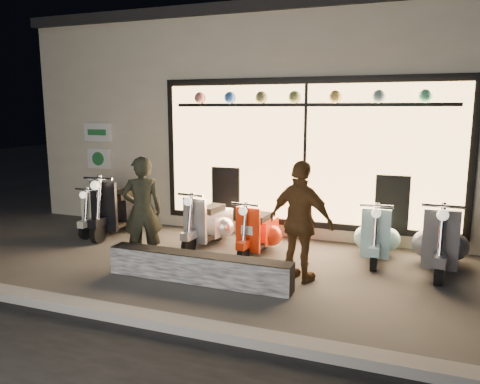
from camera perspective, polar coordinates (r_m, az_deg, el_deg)
The scene contains 12 objects.
ground at distance 7.07m, azimuth -2.35°, elevation -9.17°, with size 40.00×40.00×0.00m, color #383533.
kerb at distance 5.41m, azimuth -10.97°, elevation -15.02°, with size 40.00×0.25×0.12m, color slate.
shop_building at distance 11.43m, azimuth 7.52°, elevation 8.90°, with size 10.20×6.23×4.20m.
graffiti_barrier at distance 6.47m, azimuth -5.10°, elevation -9.21°, with size 2.63×0.28×0.40m, color black.
scooter_silver at distance 8.19m, azimuth -3.60°, elevation -3.71°, with size 0.52×1.33×0.94m.
scooter_red at distance 7.73m, azimuth 2.37°, elevation -4.74°, with size 0.44×1.24×0.88m.
scooter_black at distance 9.22m, azimuth -14.23°, elevation -2.00°, with size 0.55×1.55×1.11m.
scooter_cream at distance 9.38m, azimuth -15.90°, elevation -2.46°, with size 0.40×1.22×0.88m.
scooter_blue at distance 7.74m, azimuth 16.32°, elevation -4.97°, with size 0.44×1.30×0.94m.
scooter_grey at distance 7.54m, azimuth 23.24°, elevation -5.46°, with size 0.50×1.46×1.05m.
man at distance 7.19m, azimuth -11.81°, elevation -2.24°, with size 0.60×0.39×1.65m, color black.
woman at distance 6.38m, azimuth 7.43°, elevation -3.63°, with size 0.97×0.41×1.66m, color brown.
Camera 1 is at (2.62, -6.14, 2.35)m, focal length 35.00 mm.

